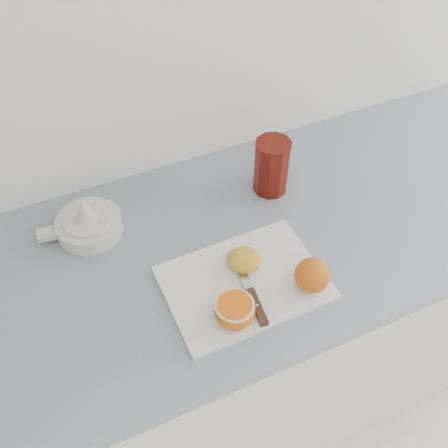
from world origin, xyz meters
name	(u,v)px	position (x,y,z in m)	size (l,w,h in m)	color
counter	(216,342)	(-0.12, 1.70, 0.45)	(2.35, 0.64, 0.89)	white
cutting_board	(244,283)	(-0.10, 1.57, 0.90)	(0.33, 0.23, 0.01)	white
whole_orange	(312,275)	(0.01, 1.51, 0.94)	(0.07, 0.07, 0.07)	orange
half_orange	(235,311)	(-0.16, 1.50, 0.93)	(0.08, 0.08, 0.05)	orange
squeezed_shell	(244,260)	(-0.08, 1.61, 0.92)	(0.07, 0.07, 0.03)	gold
paring_knife	(254,300)	(-0.11, 1.52, 0.91)	(0.04, 0.20, 0.01)	#412618
citrus_juicer	(88,223)	(-0.36, 1.86, 0.92)	(0.19, 0.15, 0.10)	white
red_tumbler	(272,168)	(0.08, 1.81, 0.96)	(0.09, 0.09, 0.14)	#5E0F07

